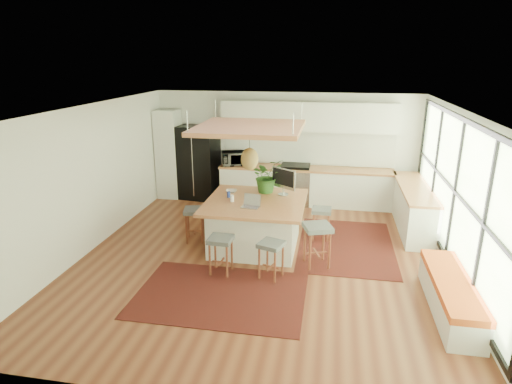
% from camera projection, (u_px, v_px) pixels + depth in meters
% --- Properties ---
extents(floor, '(7.00, 7.00, 0.00)m').
position_uv_depth(floor, '(262.00, 258.00, 7.87)').
color(floor, '#612C1B').
rests_on(floor, ground).
extents(ceiling, '(7.00, 7.00, 0.00)m').
position_uv_depth(ceiling, '(263.00, 109.00, 7.05)').
color(ceiling, white).
rests_on(ceiling, ground).
extents(wall_back, '(6.50, 0.00, 6.50)m').
position_uv_depth(wall_back, '(285.00, 147.00, 10.75)').
color(wall_back, white).
rests_on(wall_back, ground).
extents(wall_front, '(6.50, 0.00, 6.50)m').
position_uv_depth(wall_front, '(203.00, 291.00, 4.18)').
color(wall_front, white).
rests_on(wall_front, ground).
extents(wall_left, '(0.00, 7.00, 7.00)m').
position_uv_depth(wall_left, '(91.00, 178.00, 8.01)').
color(wall_left, white).
rests_on(wall_left, ground).
extents(wall_right, '(0.00, 7.00, 7.00)m').
position_uv_depth(wall_right, '(461.00, 198.00, 6.91)').
color(wall_right, white).
rests_on(wall_right, ground).
extents(window_wall, '(0.10, 6.20, 2.60)m').
position_uv_depth(window_wall, '(460.00, 195.00, 6.90)').
color(window_wall, black).
rests_on(window_wall, wall_right).
extents(pantry, '(0.55, 0.60, 2.25)m').
position_uv_depth(pantry, '(169.00, 154.00, 11.01)').
color(pantry, white).
rests_on(pantry, floor).
extents(back_counter_base, '(4.20, 0.60, 0.88)m').
position_uv_depth(back_counter_base, '(305.00, 187.00, 10.63)').
color(back_counter_base, white).
rests_on(back_counter_base, floor).
extents(back_counter_top, '(4.24, 0.64, 0.05)m').
position_uv_depth(back_counter_top, '(306.00, 169.00, 10.49)').
color(back_counter_top, '#AD633D').
rests_on(back_counter_top, back_counter_base).
extents(backsplash, '(4.20, 0.02, 0.80)m').
position_uv_depth(backsplash, '(307.00, 148.00, 10.63)').
color(backsplash, white).
rests_on(backsplash, wall_back).
extents(upper_cabinets, '(4.20, 0.34, 0.70)m').
position_uv_depth(upper_cabinets, '(308.00, 117.00, 10.24)').
color(upper_cabinets, white).
rests_on(upper_cabinets, wall_back).
extents(range, '(0.76, 0.62, 1.00)m').
position_uv_depth(range, '(295.00, 184.00, 10.65)').
color(range, '#A5A5AA').
rests_on(range, floor).
extents(right_counter_base, '(0.60, 2.50, 0.88)m').
position_uv_depth(right_counter_base, '(413.00, 208.00, 9.12)').
color(right_counter_base, white).
rests_on(right_counter_base, floor).
extents(right_counter_top, '(0.64, 2.54, 0.05)m').
position_uv_depth(right_counter_top, '(416.00, 188.00, 8.98)').
color(right_counter_top, '#AD633D').
rests_on(right_counter_top, right_counter_base).
extents(window_bench, '(0.52, 2.00, 0.50)m').
position_uv_depth(window_bench, '(450.00, 295.00, 6.17)').
color(window_bench, white).
rests_on(window_bench, floor).
extents(ceiling_panel, '(1.86, 1.86, 0.80)m').
position_uv_depth(ceiling_panel, '(250.00, 143.00, 7.68)').
color(ceiling_panel, '#AD633D').
rests_on(ceiling_panel, ceiling).
extents(rug_near, '(2.60, 1.80, 0.01)m').
position_uv_depth(rug_near, '(220.00, 295.00, 6.65)').
color(rug_near, black).
rests_on(rug_near, floor).
extents(rug_right, '(1.80, 2.60, 0.01)m').
position_uv_depth(rug_right, '(346.00, 245.00, 8.38)').
color(rug_right, black).
rests_on(rug_right, floor).
extents(fridge, '(1.02, 0.84, 1.87)m').
position_uv_depth(fridge, '(199.00, 163.00, 10.97)').
color(fridge, black).
rests_on(fridge, floor).
extents(island, '(1.85, 1.85, 0.93)m').
position_uv_depth(island, '(255.00, 224.00, 8.23)').
color(island, '#AD633D').
rests_on(island, floor).
extents(stool_near_left, '(0.41, 0.41, 0.66)m').
position_uv_depth(stool_near_left, '(221.00, 254.00, 7.22)').
color(stool_near_left, '#505659').
rests_on(stool_near_left, floor).
extents(stool_near_right, '(0.48, 0.48, 0.64)m').
position_uv_depth(stool_near_right, '(271.00, 258.00, 7.07)').
color(stool_near_right, '#505659').
rests_on(stool_near_right, floor).
extents(stool_right_front, '(0.57, 0.57, 0.76)m').
position_uv_depth(stool_right_front, '(317.00, 247.00, 7.49)').
color(stool_right_front, '#505659').
rests_on(stool_right_front, floor).
extents(stool_right_back, '(0.38, 0.38, 0.64)m').
position_uv_depth(stool_right_back, '(321.00, 222.00, 8.61)').
color(stool_right_back, '#505659').
rests_on(stool_right_back, floor).
extents(stool_left_side, '(0.48, 0.48, 0.68)m').
position_uv_depth(stool_left_side, '(195.00, 224.00, 8.51)').
color(stool_left_side, '#505659').
rests_on(stool_left_side, floor).
extents(laptop, '(0.37, 0.38, 0.24)m').
position_uv_depth(laptop, '(250.00, 201.00, 7.69)').
color(laptop, '#A5A5AA').
rests_on(laptop, island).
extents(monitor, '(0.60, 0.50, 0.54)m').
position_uv_depth(monitor, '(283.00, 182.00, 8.36)').
color(monitor, '#A5A5AA').
rests_on(monitor, island).
extents(microwave, '(0.69, 0.52, 0.41)m').
position_uv_depth(microwave, '(234.00, 157.00, 10.69)').
color(microwave, '#A5A5AA').
rests_on(microwave, back_counter_top).
extents(island_plant, '(0.91, 0.91, 0.53)m').
position_uv_depth(island_plant, '(267.00, 179.00, 8.52)').
color(island_plant, '#1E4C19').
rests_on(island_plant, island).
extents(island_bowl, '(0.25, 0.25, 0.05)m').
position_uv_depth(island_bowl, '(231.00, 191.00, 8.56)').
color(island_bowl, white).
rests_on(island_bowl, island).
extents(island_bottle_0, '(0.07, 0.07, 0.19)m').
position_uv_depth(island_bottle_0, '(228.00, 193.00, 8.24)').
color(island_bottle_0, '#2C46B3').
rests_on(island_bottle_0, island).
extents(island_bottle_1, '(0.07, 0.07, 0.19)m').
position_uv_depth(island_bottle_1, '(233.00, 197.00, 7.98)').
color(island_bottle_1, white).
rests_on(island_bottle_1, island).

